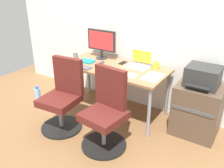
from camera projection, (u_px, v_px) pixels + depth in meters
ground_plane at (114, 111)px, 3.68m from camera, size 5.28×5.28×0.00m
back_wall at (130, 19)px, 3.48m from camera, size 4.40×0.04×2.60m
desk at (114, 71)px, 3.42m from camera, size 1.50×0.71×0.71m
office_chair_left at (63, 98)px, 3.14m from camera, size 0.54×0.54×0.94m
office_chair_right at (106, 113)px, 2.81m from camera, size 0.54×0.54×0.94m
side_cabinet at (197, 109)px, 3.07m from camera, size 0.55×0.52×0.66m
printer at (203, 76)px, 2.88m from camera, size 0.38×0.40×0.24m
water_bottle_on_floor at (38, 96)px, 3.79m from camera, size 0.09×0.09×0.31m
desktop_monitor at (101, 42)px, 3.63m from camera, size 0.48×0.18×0.43m
open_laptop at (139, 63)px, 3.37m from camera, size 0.31×0.26×0.23m
keyboard_by_monitor at (80, 67)px, 3.36m from camera, size 0.34×0.12×0.02m
keyboard_by_laptop at (124, 74)px, 3.11m from camera, size 0.34×0.12×0.02m
mouse_by_monitor at (65, 63)px, 3.49m from camera, size 0.06×0.10×0.03m
mouse_by_laptop at (102, 62)px, 3.52m from camera, size 0.06×0.10×0.03m
coffee_mug at (156, 65)px, 3.30m from camera, size 0.08×0.08×0.09m
pen_cup at (75, 56)px, 3.66m from camera, size 0.07×0.07×0.10m
phone_near_laptop at (123, 63)px, 3.52m from camera, size 0.07×0.14×0.01m
notebook at (87, 61)px, 3.56m from camera, size 0.21×0.15×0.03m
paper_pile at (153, 77)px, 3.03m from camera, size 0.21×0.30×0.01m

